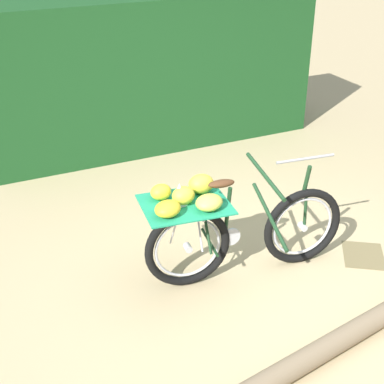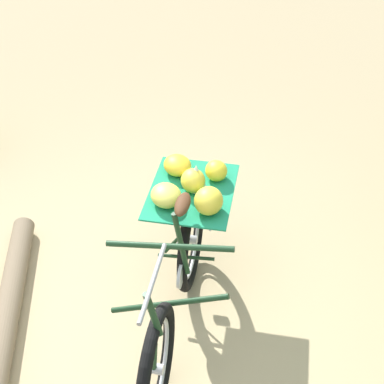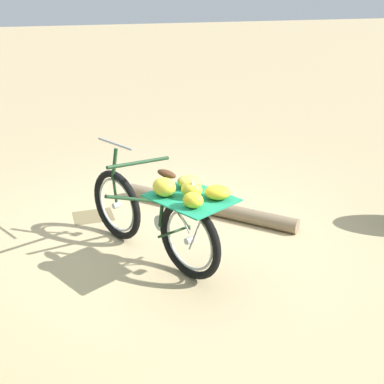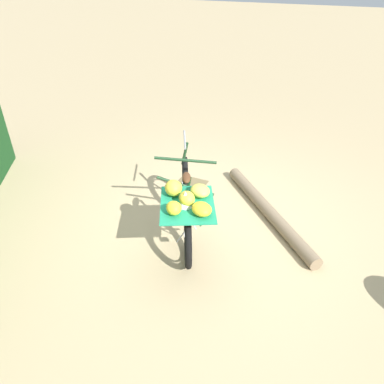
% 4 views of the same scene
% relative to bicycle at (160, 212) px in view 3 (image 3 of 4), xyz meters
% --- Properties ---
extents(ground_plane, '(60.00, 60.00, 0.00)m').
position_rel_bicycle_xyz_m(ground_plane, '(-0.10, -0.36, -0.51)').
color(ground_plane, tan).
extents(bicycle, '(1.08, 1.72, 1.03)m').
position_rel_bicycle_xyz_m(bicycle, '(0.00, 0.00, 0.00)').
color(bicycle, black).
rests_on(bicycle, ground_plane).
extents(fallen_log, '(1.58, 1.65, 0.16)m').
position_rel_bicycle_xyz_m(fallen_log, '(-0.77, -0.87, -0.43)').
color(fallen_log, '#7F6B51').
rests_on(fallen_log, ground_plane).
extents(leaf_litter_patch, '(0.44, 0.36, 0.01)m').
position_rel_bicycle_xyz_m(leaf_litter_patch, '(0.49, -1.19, -0.50)').
color(leaf_litter_patch, olive).
rests_on(leaf_litter_patch, ground_plane).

